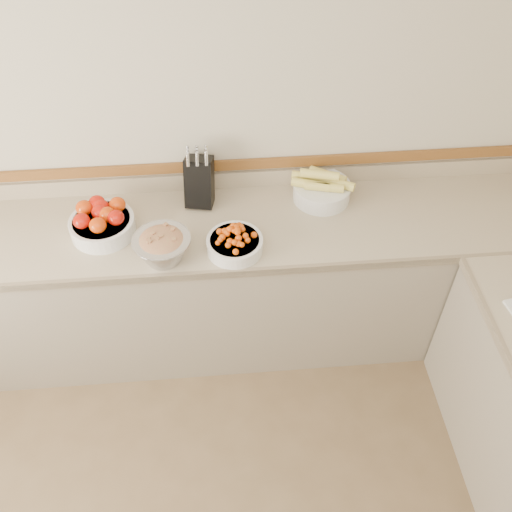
{
  "coord_description": "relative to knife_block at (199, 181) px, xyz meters",
  "views": [
    {
      "loc": [
        0.19,
        -0.48,
        2.89
      ],
      "look_at": [
        0.35,
        1.35,
        1.0
      ],
      "focal_mm": 40.0,
      "sensor_mm": 36.0,
      "label": 1
    }
  ],
  "objects": [
    {
      "name": "tomato_bowl",
      "position": [
        -0.49,
        -0.2,
        -0.07
      ],
      "size": [
        0.33,
        0.33,
        0.16
      ],
      "color": "white",
      "rests_on": "counter_back"
    },
    {
      "name": "knife_block",
      "position": [
        0.0,
        0.0,
        0.0
      ],
      "size": [
        0.17,
        0.2,
        0.35
      ],
      "color": "black",
      "rests_on": "counter_back"
    },
    {
      "name": "back_wall",
      "position": [
        -0.1,
        0.12,
        0.26
      ],
      "size": [
        4.0,
        0.0,
        4.0
      ],
      "primitive_type": "plane",
      "rotation": [
        1.57,
        0.0,
        0.0
      ],
      "color": "beige",
      "rests_on": "ground_plane"
    },
    {
      "name": "corn_bowl",
      "position": [
        0.65,
        -0.03,
        -0.07
      ],
      "size": [
        0.34,
        0.31,
        0.18
      ],
      "color": "white",
      "rests_on": "counter_back"
    },
    {
      "name": "rhubarb_bowl",
      "position": [
        -0.19,
        -0.41,
        -0.06
      ],
      "size": [
        0.28,
        0.28,
        0.16
      ],
      "color": "#B2B2BA",
      "rests_on": "counter_back"
    },
    {
      "name": "cherry_tomato_bowl",
      "position": [
        0.16,
        -0.38,
        -0.09
      ],
      "size": [
        0.28,
        0.28,
        0.15
      ],
      "color": "white",
      "rests_on": "counter_back"
    },
    {
      "name": "counter_back",
      "position": [
        -0.1,
        -0.2,
        -0.59
      ],
      "size": [
        4.0,
        0.65,
        1.08
      ],
      "color": "tan",
      "rests_on": "ground_plane"
    }
  ]
}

